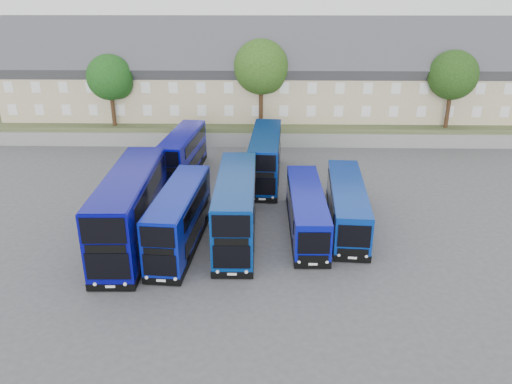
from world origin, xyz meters
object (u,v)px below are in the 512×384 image
object	(u,v)px
dd_front_mid	(180,219)
tree_west	(111,79)
coach_east_a	(306,212)
tree_far	(485,64)
tree_east	(454,77)
tree_mid	(262,69)
dd_front_left	(131,210)

from	to	relation	value
dd_front_mid	tree_west	bearing A→B (deg)	118.97
dd_front_mid	coach_east_a	size ratio (longest dim) A/B	0.93
coach_east_a	tree_far	xyz separation A→B (m)	(22.70, 28.11, 6.27)
tree_east	tree_far	distance (m)	9.23
coach_east_a	tree_mid	bearing A→B (deg)	98.16
tree_west	tree_mid	size ratio (longest dim) A/B	0.83
tree_east	tree_west	bearing A→B (deg)	-180.00
coach_east_a	tree_east	bearing A→B (deg)	51.13
dd_front_mid	tree_east	bearing A→B (deg)	47.47
dd_front_left	coach_east_a	xyz separation A→B (m)	(11.79, 2.04, -0.93)
tree_west	tree_east	distance (m)	36.00
tree_west	coach_east_a	bearing A→B (deg)	-47.57
dd_front_left	tree_west	bearing A→B (deg)	106.49
dd_front_mid	tree_east	size ratio (longest dim) A/B	1.24
tree_far	dd_front_left	bearing A→B (deg)	-138.84
dd_front_mid	tree_far	bearing A→B (deg)	48.80
coach_east_a	tree_far	world-z (taller)	tree_far
dd_front_left	coach_east_a	bearing A→B (deg)	8.33
dd_front_left	tree_far	bearing A→B (deg)	39.67
tree_west	tree_east	world-z (taller)	tree_east
coach_east_a	tree_far	distance (m)	36.67
dd_front_mid	tree_west	size ratio (longest dim) A/B	1.32
coach_east_a	dd_front_left	bearing A→B (deg)	-170.71
dd_front_left	tree_east	world-z (taller)	tree_east
coach_east_a	tree_far	bearing A→B (deg)	50.56
coach_east_a	tree_mid	xyz separation A→B (m)	(-3.30, 21.61, 6.61)
coach_east_a	dd_front_mid	bearing A→B (deg)	-164.28
tree_mid	tree_east	distance (m)	20.02
tree_mid	tree_east	world-z (taller)	tree_mid
tree_west	dd_front_mid	bearing A→B (deg)	-65.41
tree_far	tree_mid	bearing A→B (deg)	-165.96
dd_front_mid	tree_east	xyz separation A→B (m)	(25.20, 23.59, 5.44)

